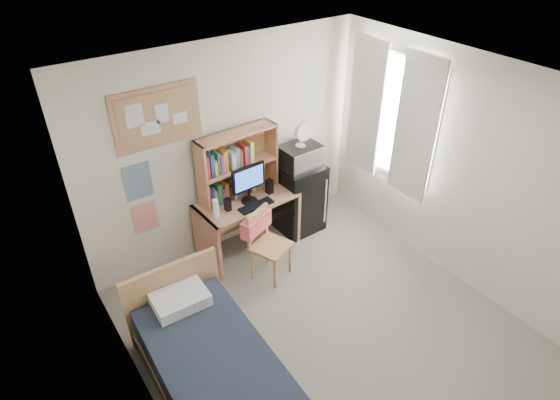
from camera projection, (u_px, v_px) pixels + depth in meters
floor at (336, 341)px, 4.80m from camera, size 3.60×4.20×0.02m
ceiling at (360, 100)px, 3.35m from camera, size 3.60×4.20×0.02m
wall_back at (227, 150)px, 5.50m from camera, size 3.60×0.04×2.60m
wall_left at (150, 336)px, 3.22m from camera, size 0.04×4.20×2.60m
wall_right at (474, 180)px, 4.93m from camera, size 0.04×4.20×2.60m
window_unit at (391, 117)px, 5.56m from camera, size 0.10×1.40×1.70m
curtain_left at (415, 129)px, 5.27m from camera, size 0.04×0.55×1.70m
curtain_right at (366, 107)px, 5.82m from camera, size 0.04×0.55×1.70m
bulletin_board at (157, 117)px, 4.78m from camera, size 0.94×0.03×0.64m
poster_wave at (138, 182)px, 5.00m from camera, size 0.30×0.01×0.42m
poster_japan at (145, 217)px, 5.26m from camera, size 0.28×0.01×0.36m
desk at (248, 224)px, 5.82m from camera, size 1.25×0.67×0.76m
desk_chair at (271, 246)px, 5.38m from camera, size 0.57×0.57×0.87m
mini_fridge at (298, 197)px, 6.16m from camera, size 0.57×0.57×0.95m
bed at (218, 377)px, 4.14m from camera, size 1.02×1.93×0.52m
hutch at (238, 164)px, 5.48m from camera, size 1.02×0.31×0.82m
monitor at (249, 185)px, 5.44m from camera, size 0.44×0.06×0.47m
keyboard at (256, 206)px, 5.47m from camera, size 0.45×0.16×0.02m
speaker_left at (228, 205)px, 5.37m from camera, size 0.07×0.07×0.16m
speaker_right at (269, 186)px, 5.67m from camera, size 0.08×0.08×0.18m
water_bottle at (216, 209)px, 5.23m from camera, size 0.07×0.07×0.24m
hoodie at (256, 224)px, 5.33m from camera, size 0.46×0.29×0.21m
microwave at (300, 156)px, 5.81m from camera, size 0.50×0.38×0.28m
desk_fan at (301, 135)px, 5.64m from camera, size 0.25×0.25×0.30m
pillow at (180, 299)px, 4.48m from camera, size 0.53×0.38×0.12m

